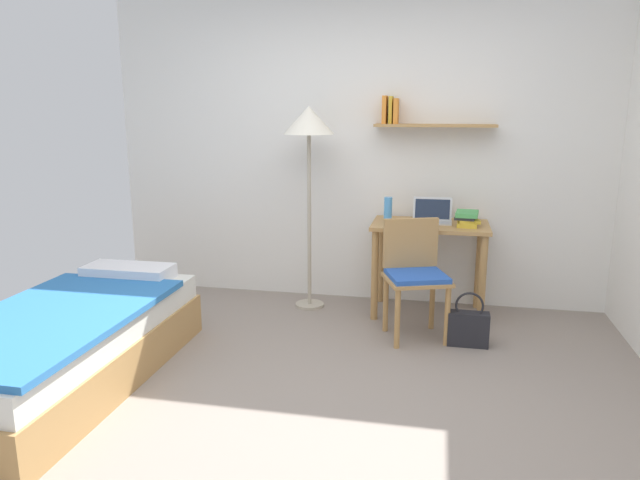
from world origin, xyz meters
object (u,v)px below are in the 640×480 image
at_px(desk_chair, 415,272).
at_px(laptop, 432,216).
at_px(standing_lamp, 309,131).
at_px(book_stack, 467,218).
at_px(desk, 429,243).
at_px(bed, 67,346).
at_px(handbag, 468,327).
at_px(water_bottle, 388,210).

xyz_separation_m(desk_chair, laptop, (0.10, 0.57, 0.31)).
xyz_separation_m(standing_lamp, book_stack, (1.26, -0.02, -0.66)).
bearing_deg(book_stack, desk_chair, -128.78).
xyz_separation_m(desk, standing_lamp, (-0.98, -0.03, 0.87)).
relative_size(desk, standing_lamp, 0.55).
distance_m(bed, handbag, 2.65).
bearing_deg(bed, water_bottle, 42.79).
height_order(desk_chair, book_stack, book_stack).
height_order(standing_lamp, book_stack, standing_lamp).
bearing_deg(standing_lamp, desk, 1.61).
relative_size(desk_chair, handbag, 2.18).
height_order(water_bottle, book_stack, water_bottle).
relative_size(desk, book_stack, 3.71).
bearing_deg(standing_lamp, bed, -123.92).
bearing_deg(handbag, laptop, 113.08).
bearing_deg(laptop, standing_lamp, -174.68).
relative_size(bed, water_bottle, 9.41).
bearing_deg(water_bottle, handbag, -41.23).
bearing_deg(bed, book_stack, 34.86).
bearing_deg(bed, standing_lamp, 56.08).
relative_size(bed, handbag, 5.01).
height_order(desk_chair, standing_lamp, standing_lamp).
distance_m(desk, handbag, 0.83).
bearing_deg(book_stack, handbag, -87.63).
relative_size(water_bottle, handbag, 0.53).
distance_m(book_stack, handbag, 0.89).
height_order(laptop, handbag, laptop).
relative_size(desk_chair, laptop, 2.75).
relative_size(standing_lamp, handbag, 4.22).
distance_m(desk_chair, book_stack, 0.67).
bearing_deg(book_stack, standing_lamp, 179.25).
distance_m(bed, standing_lamp, 2.37).
bearing_deg(bed, desk, 38.98).
bearing_deg(handbag, desk_chair, 163.46).
height_order(desk, standing_lamp, standing_lamp).
bearing_deg(desk, book_stack, -8.96).
bearing_deg(desk, water_bottle, -169.35).
bearing_deg(desk, standing_lamp, -178.39).
height_order(water_bottle, handbag, water_bottle).
bearing_deg(water_bottle, laptop, 20.33).
bearing_deg(desk_chair, handbag, -16.54).
bearing_deg(handbag, water_bottle, 138.77).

